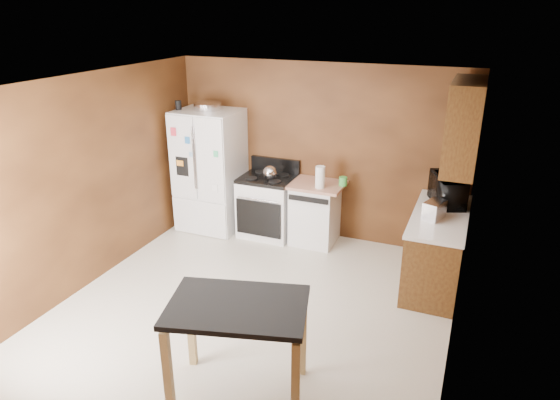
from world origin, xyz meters
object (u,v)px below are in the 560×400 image
Objects in this scene: microwave at (447,191)px; island at (238,319)px; paper_towel at (320,177)px; gas_range at (268,205)px; pen_cup at (178,105)px; refrigerator at (210,171)px; toaster at (434,210)px; kettle at (270,173)px; green_canister at (343,181)px; dishwasher at (315,212)px; roasting_pan at (207,106)px.

island is (-1.37, -3.00, -0.30)m from microwave.
gas_range is at bearing 171.68° from paper_towel.
pen_cup is 1.05m from refrigerator.
pen_cup reaches higher than paper_towel.
kettle is at bearing -174.32° from toaster.
dishwasher is at bearing -171.68° from green_canister.
kettle is 0.70× the size of toaster.
green_canister is 0.07× the size of refrigerator.
gas_range is at bearing -178.06° from dishwasher.
green_canister is 0.43× the size of toaster.
roasting_pan is 3.01× the size of pen_cup.
paper_towel is 1.63m from toaster.
refrigerator is at bearing -177.02° from dishwasher.
toaster is (3.30, -0.63, -0.84)m from roasting_pan.
paper_towel is 1.02m from gas_range.
refrigerator is (-1.74, 0.06, -0.14)m from paper_towel.
kettle is at bearing -170.38° from green_canister.
microwave is 0.54× the size of gas_range.
dishwasher is (0.64, 0.12, -0.55)m from kettle.
green_canister is 2.01m from refrigerator.
paper_towel is at bearing -2.10° from kettle.
island is (-0.00, -3.19, -0.19)m from green_canister.
paper_towel is at bearing -143.24° from green_canister.
microwave is (0.09, 0.54, 0.06)m from toaster.
island is at bearing -56.72° from refrigerator.
paper_towel is 2.44× the size of green_canister.
pen_cup is at bearing -164.96° from refrigerator.
roasting_pan is at bearing 67.06° from microwave.
roasting_pan is at bearing -177.44° from green_canister.
pen_cup is 2.48m from dishwasher.
green_canister is 1.20m from gas_range.
refrigerator is at bearing 15.04° from pen_cup.
microwave is 3.32m from island.
microwave reaches higher than dishwasher.
pen_cup is 0.15× the size of dishwasher.
microwave is (1.64, 0.02, 0.03)m from paper_towel.
green_canister reaches higher than island.
paper_towel is 1.64m from microwave.
kettle is 0.75m from paper_towel.
refrigerator is (0.40, 0.11, -0.96)m from pen_cup.
toaster reaches higher than island.
refrigerator is at bearing -176.01° from green_canister.
toaster is at bearing -13.52° from kettle.
microwave reaches higher than green_canister.
refrigerator reaches higher than paper_towel.
refrigerator is (-3.37, 0.04, -0.16)m from microwave.
pen_cup is 0.44× the size of paper_towel.
microwave is at bearing -7.60° from green_canister.
gas_range is at bearing 0.71° from roasting_pan.
paper_towel is 1.74m from refrigerator.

